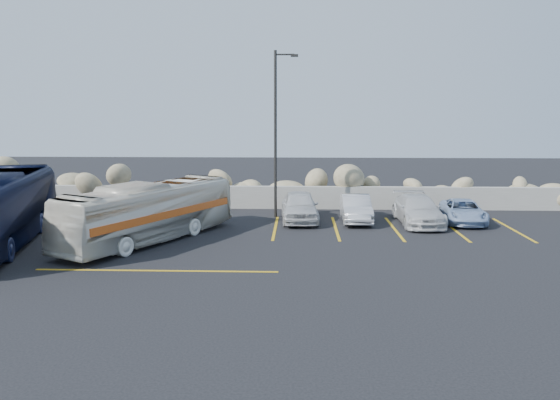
{
  "coord_description": "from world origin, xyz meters",
  "views": [
    {
      "loc": [
        3.67,
        -16.87,
        5.15
      ],
      "look_at": [
        2.92,
        4.0,
        1.76
      ],
      "focal_mm": 35.0,
      "sensor_mm": 36.0,
      "label": 1
    }
  ],
  "objects_px": {
    "car_b": "(356,208)",
    "car_d": "(463,211)",
    "lamppost": "(277,130)",
    "vintage_bus": "(150,212)",
    "car_c": "(418,210)",
    "car_a": "(300,206)"
  },
  "relations": [
    {
      "from": "car_b",
      "to": "car_d",
      "type": "height_order",
      "value": "car_b"
    },
    {
      "from": "lamppost",
      "to": "vintage_bus",
      "type": "relative_size",
      "value": 0.94
    },
    {
      "from": "car_c",
      "to": "car_d",
      "type": "distance_m",
      "value": 2.23
    },
    {
      "from": "vintage_bus",
      "to": "car_c",
      "type": "distance_m",
      "value": 12.11
    },
    {
      "from": "car_a",
      "to": "lamppost",
      "type": "bearing_deg",
      "value": 139.91
    },
    {
      "from": "lamppost",
      "to": "car_a",
      "type": "height_order",
      "value": "lamppost"
    },
    {
      "from": "vintage_bus",
      "to": "lamppost",
      "type": "bearing_deg",
      "value": 74.77
    },
    {
      "from": "lamppost",
      "to": "car_d",
      "type": "distance_m",
      "value": 9.62
    },
    {
      "from": "vintage_bus",
      "to": "car_d",
      "type": "distance_m",
      "value": 14.32
    },
    {
      "from": "car_c",
      "to": "car_d",
      "type": "xyz_separation_m",
      "value": [
        2.19,
        0.38,
        -0.11
      ]
    },
    {
      "from": "car_d",
      "to": "lamppost",
      "type": "bearing_deg",
      "value": 179.83
    },
    {
      "from": "lamppost",
      "to": "car_a",
      "type": "xyz_separation_m",
      "value": [
        1.13,
        -0.86,
        -3.59
      ]
    },
    {
      "from": "vintage_bus",
      "to": "car_a",
      "type": "bearing_deg",
      "value": 63.77
    },
    {
      "from": "lamppost",
      "to": "car_b",
      "type": "relative_size",
      "value": 2.13
    },
    {
      "from": "car_a",
      "to": "car_b",
      "type": "height_order",
      "value": "car_a"
    },
    {
      "from": "vintage_bus",
      "to": "car_b",
      "type": "bearing_deg",
      "value": 54.55
    },
    {
      "from": "car_d",
      "to": "vintage_bus",
      "type": "bearing_deg",
      "value": -156.86
    },
    {
      "from": "lamppost",
      "to": "car_c",
      "type": "distance_m",
      "value": 7.66
    },
    {
      "from": "vintage_bus",
      "to": "car_a",
      "type": "xyz_separation_m",
      "value": [
        5.99,
        4.31,
        -0.48
      ]
    },
    {
      "from": "car_c",
      "to": "car_b",
      "type": "bearing_deg",
      "value": 169.39
    },
    {
      "from": "lamppost",
      "to": "car_a",
      "type": "relative_size",
      "value": 1.92
    },
    {
      "from": "vintage_bus",
      "to": "car_d",
      "type": "height_order",
      "value": "vintage_bus"
    }
  ]
}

